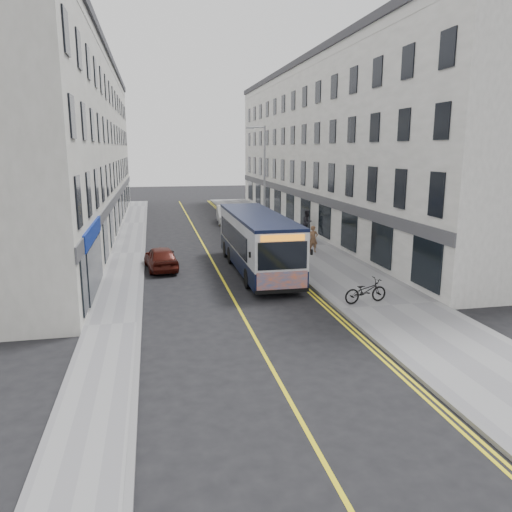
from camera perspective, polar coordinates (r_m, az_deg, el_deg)
name	(u,v)px	position (r m, az deg, el deg)	size (l,w,h in m)	color
ground	(239,308)	(20.87, -2.01, -5.98)	(140.00, 140.00, 0.00)	black
pavement_east	(300,247)	(33.59, 5.04, 1.07)	(4.50, 64.00, 0.12)	gray
pavement_west	(127,254)	(32.24, -14.49, 0.26)	(2.00, 64.00, 0.12)	gray
kerb_east	(267,248)	(33.02, 1.29, 0.93)	(0.18, 64.00, 0.13)	slate
kerb_west	(144,253)	(32.21, -12.71, 0.34)	(0.18, 64.00, 0.13)	slate
road_centre_line	(207,251)	(32.38, -5.62, 0.54)	(0.12, 64.00, 0.01)	yellow
road_dbl_yellow_inner	(261,249)	(32.94, 0.53, 0.80)	(0.10, 64.00, 0.01)	yellow
road_dbl_yellow_outer	(264,249)	(32.98, 0.87, 0.81)	(0.10, 64.00, 0.01)	yellow
terrace_east	(331,149)	(43.17, 8.52, 12.04)	(6.00, 46.00, 13.00)	white
terrace_west	(73,149)	(40.94, -20.14, 11.45)	(6.00, 46.00, 13.00)	silver
streetlamp	(263,180)	(34.44, 0.85, 8.65)	(1.32, 0.18, 8.00)	gray
city_bus	(257,240)	(26.65, 0.11, 1.81)	(2.51, 10.73, 3.12)	black
bicycle	(366,291)	(21.55, 12.41, -3.91)	(0.68, 1.95, 1.03)	black
pedestrian_near	(313,239)	(31.46, 6.56, 1.94)	(0.61, 0.40, 1.67)	brown
pedestrian_far	(307,223)	(37.66, 5.89, 3.83)	(0.93, 0.72, 1.91)	black
car_white	(227,214)	(44.63, -3.38, 4.77)	(1.62, 4.64, 1.53)	silver
car_maroon	(161,258)	(27.76, -10.81, -0.20)	(1.55, 3.86, 1.31)	#45120B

